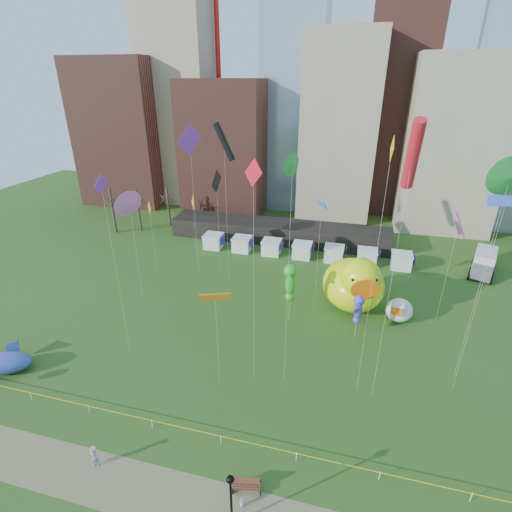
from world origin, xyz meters
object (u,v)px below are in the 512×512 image
(seahorse_purple, at_px, (358,307))
(toddler, at_px, (242,502))
(woman, at_px, (95,457))
(small_duck, at_px, (399,310))
(park_bench, at_px, (247,485))
(box_truck, at_px, (484,262))
(whale_inflatable, at_px, (6,361))
(lamppost, at_px, (231,495))
(seahorse_green, at_px, (290,280))
(big_duck, at_px, (355,283))

(seahorse_purple, height_order, toddler, seahorse_purple)
(woman, bearing_deg, seahorse_purple, 33.46)
(small_duck, relative_size, park_bench, 2.20)
(seahorse_purple, xyz_separation_m, toddler, (-6.81, -21.02, -3.47))
(box_truck, xyz_separation_m, woman, (-35.95, -41.86, -0.74))
(park_bench, bearing_deg, toddler, -100.96)
(whale_inflatable, relative_size, woman, 3.54)
(small_duck, relative_size, lamppost, 0.96)
(park_bench, height_order, lamppost, lamppost)
(small_duck, bearing_deg, seahorse_purple, -122.07)
(lamppost, xyz_separation_m, toddler, (0.29, 1.26, -2.49))
(seahorse_green, bearing_deg, toddler, -88.01)
(box_truck, bearing_deg, big_duck, -122.60)
(lamppost, bearing_deg, whale_inflatable, 162.41)
(big_duck, distance_m, lamppost, 28.96)
(small_duck, height_order, seahorse_purple, seahorse_purple)
(seahorse_green, height_order, park_bench, seahorse_green)
(big_duck, xyz_separation_m, whale_inflatable, (-32.47, -19.99, -2.59))
(big_duck, distance_m, toddler, 27.84)
(whale_inflatable, xyz_separation_m, park_bench, (26.20, -5.77, -0.44))
(seahorse_green, relative_size, seahorse_purple, 1.38)
(whale_inflatable, xyz_separation_m, box_truck, (50.78, 35.02, 0.62))
(woman, bearing_deg, whale_inflatable, 139.70)
(box_truck, bearing_deg, seahorse_green, -124.33)
(box_truck, relative_size, woman, 4.56)
(seahorse_purple, relative_size, lamppost, 1.13)
(seahorse_purple, height_order, woman, seahorse_purple)
(big_duck, bearing_deg, small_duck, -27.03)
(big_duck, bearing_deg, toddler, -117.01)
(seahorse_purple, xyz_separation_m, whale_inflatable, (-33.01, -14.07, -2.90))
(box_truck, distance_m, woman, 55.18)
(whale_inflatable, bearing_deg, seahorse_purple, -0.70)
(small_duck, height_order, lamppost, lamppost)
(small_duck, height_order, box_truck, small_duck)
(park_bench, bearing_deg, seahorse_purple, 60.01)
(seahorse_green, distance_m, woman, 25.01)
(seahorse_purple, xyz_separation_m, woman, (-18.18, -20.91, -3.02))
(toddler, bearing_deg, small_duck, 60.30)
(small_duck, relative_size, woman, 2.63)
(small_duck, bearing_deg, big_duck, -179.16)
(lamppost, xyz_separation_m, woman, (-11.08, 1.37, -2.03))
(woman, bearing_deg, park_bench, -10.15)
(seahorse_green, height_order, box_truck, seahorse_green)
(small_duck, bearing_deg, park_bench, -101.45)
(park_bench, xyz_separation_m, lamppost, (-0.29, -2.45, 2.36))
(seahorse_green, height_order, woman, seahorse_green)
(big_duck, height_order, park_bench, big_duck)
(seahorse_purple, xyz_separation_m, box_truck, (17.77, 20.95, -2.28))
(small_duck, distance_m, park_bench, 27.14)
(small_duck, relative_size, box_truck, 0.58)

